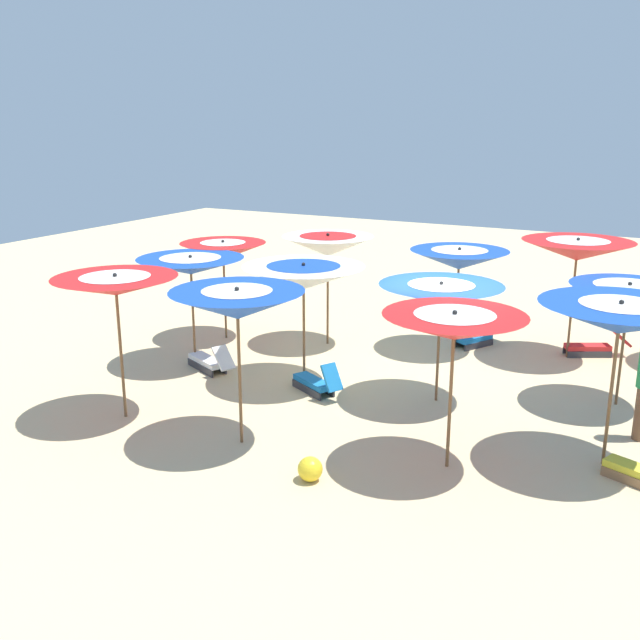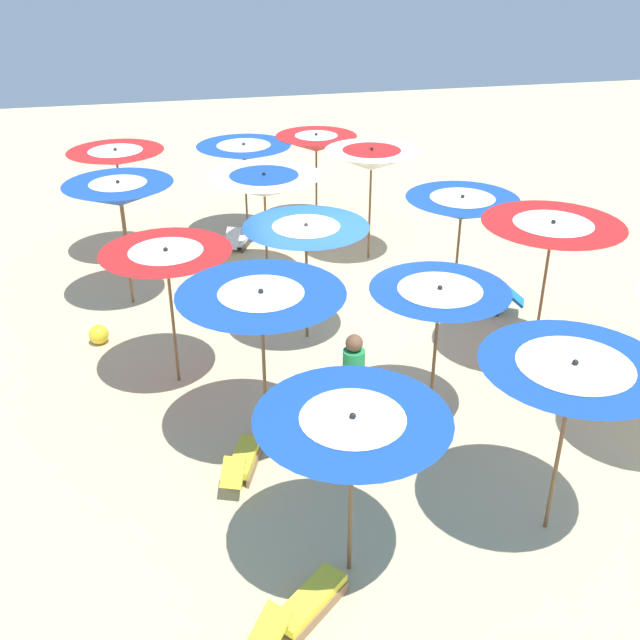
% 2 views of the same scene
% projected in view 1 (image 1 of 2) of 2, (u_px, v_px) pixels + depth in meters
% --- Properties ---
extents(ground, '(41.63, 41.63, 0.04)m').
position_uv_depth(ground, '(441.00, 394.00, 13.22)').
color(ground, beige).
extents(beach_umbrella_0, '(2.01, 2.01, 2.48)m').
position_uv_depth(beach_umbrella_0, '(116.00, 286.00, 11.55)').
color(beach_umbrella_0, brown).
rests_on(beach_umbrella_0, ground).
extents(beach_umbrella_1, '(2.02, 2.02, 2.49)m').
position_uv_depth(beach_umbrella_1, '(237.00, 304.00, 10.60)').
color(beach_umbrella_1, brown).
rests_on(beach_umbrella_1, ground).
extents(beach_umbrella_2, '(2.00, 2.00, 2.35)m').
position_uv_depth(beach_umbrella_2, '(454.00, 327.00, 9.86)').
color(beach_umbrella_2, brown).
rests_on(beach_umbrella_2, ground).
extents(beach_umbrella_3, '(2.23, 2.23, 2.47)m').
position_uv_depth(beach_umbrella_3, '(620.00, 318.00, 9.90)').
color(beach_umbrella_3, brown).
rests_on(beach_umbrella_3, ground).
extents(beach_umbrella_5, '(2.13, 2.13, 2.27)m').
position_uv_depth(beach_umbrella_5, '(191.00, 266.00, 14.26)').
color(beach_umbrella_5, brown).
rests_on(beach_umbrella_5, ground).
extents(beach_umbrella_6, '(2.26, 2.26, 2.33)m').
position_uv_depth(beach_umbrella_6, '(304.00, 277.00, 13.17)').
color(beach_umbrella_6, brown).
rests_on(beach_umbrella_6, ground).
extents(beach_umbrella_7, '(2.15, 2.15, 2.18)m').
position_uv_depth(beach_umbrella_7, '(441.00, 294.00, 12.33)').
color(beach_umbrella_7, brown).
rests_on(beach_umbrella_7, ground).
extents(beach_umbrella_8, '(1.97, 1.97, 2.22)m').
position_uv_depth(beach_umbrella_8, '(629.00, 296.00, 12.14)').
color(beach_umbrella_8, brown).
rests_on(beach_umbrella_8, ground).
extents(beach_umbrella_10, '(1.92, 1.92, 2.27)m').
position_uv_depth(beach_umbrella_10, '(223.00, 251.00, 15.98)').
color(beach_umbrella_10, brown).
rests_on(beach_umbrella_10, ground).
extents(beach_umbrella_11, '(1.98, 1.98, 2.49)m').
position_uv_depth(beach_umbrella_11, '(328.00, 245.00, 15.49)').
color(beach_umbrella_11, brown).
rests_on(beach_umbrella_11, ground).
extents(beach_umbrella_12, '(2.09, 2.09, 2.25)m').
position_uv_depth(beach_umbrella_12, '(459.00, 259.00, 15.21)').
color(beach_umbrella_12, brown).
rests_on(beach_umbrella_12, ground).
extents(beach_umbrella_13, '(2.23, 2.23, 2.54)m').
position_uv_depth(beach_umbrella_13, '(577.00, 250.00, 14.57)').
color(beach_umbrella_13, brown).
rests_on(beach_umbrella_13, ground).
extents(lounger_0, '(0.84, 1.22, 0.69)m').
position_uv_depth(lounger_0, '(316.00, 382.00, 13.13)').
color(lounger_0, '#333338').
rests_on(lounger_0, ground).
extents(lounger_1, '(0.87, 1.39, 0.63)m').
position_uv_depth(lounger_1, '(210.00, 361.00, 14.30)').
color(lounger_1, '#333338').
rests_on(lounger_1, ground).
extents(lounger_2, '(0.92, 1.34, 0.61)m').
position_uv_depth(lounger_2, '(593.00, 346.00, 15.22)').
color(lounger_2, '#333338').
rests_on(lounger_2, ground).
extents(lounger_5, '(1.32, 0.93, 0.57)m').
position_uv_depth(lounger_5, '(477.00, 336.00, 15.93)').
color(lounger_5, '#333338').
rests_on(lounger_5, ground).
extents(beach_ball, '(0.35, 0.35, 0.35)m').
position_uv_depth(beach_ball, '(310.00, 469.00, 9.97)').
color(beach_ball, yellow).
rests_on(beach_ball, ground).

